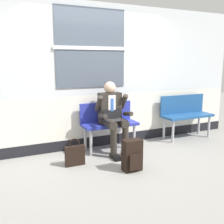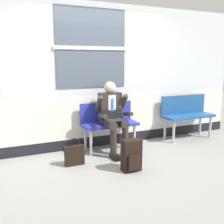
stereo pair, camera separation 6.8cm
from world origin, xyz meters
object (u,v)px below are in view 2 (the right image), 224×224
backpack (132,156)px  handbag (74,155)px  bench_with_person (109,121)px  bench_empty (186,113)px  person_seated (113,115)px

backpack → handbag: backpack is taller
bench_with_person → bench_empty: (1.78, 0.00, 0.02)m
bench_with_person → backpack: bearing=-94.2°
bench_with_person → handbag: bearing=-147.5°
person_seated → backpack: person_seated is taller
person_seated → handbag: bearing=-158.4°
bench_with_person → person_seated: 0.24m
person_seated → handbag: size_ratio=2.85×
bench_empty → handbag: bench_empty is taller
handbag → backpack: bearing=-36.9°
backpack → person_seated: bearing=84.9°
bench_empty → person_seated: (-1.78, -0.20, 0.13)m
bench_empty → person_seated: size_ratio=0.88×
handbag → bench_empty: bearing=11.2°
bench_empty → backpack: size_ratio=2.32×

